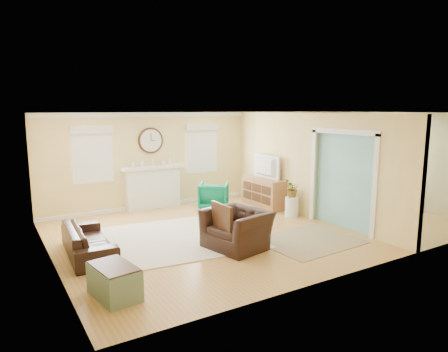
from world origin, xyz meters
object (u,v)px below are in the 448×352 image
(eames_chair, at_px, (237,229))
(dining_table, at_px, (351,194))
(green_chair, at_px, (214,195))
(credenza, at_px, (263,192))
(sofa, at_px, (88,241))

(eames_chair, relative_size, dining_table, 0.59)
(eames_chair, height_order, green_chair, eames_chair)
(green_chair, distance_m, credenza, 1.40)
(sofa, bearing_deg, credenza, -71.89)
(green_chair, distance_m, dining_table, 3.85)
(credenza, bearing_deg, green_chair, 157.57)
(sofa, xyz_separation_m, credenza, (5.05, 1.35, 0.12))
(eames_chair, height_order, credenza, credenza)
(credenza, xyz_separation_m, dining_table, (2.13, -1.24, -0.06))
(dining_table, bearing_deg, green_chair, 61.77)
(eames_chair, distance_m, green_chair, 3.22)
(eames_chair, xyz_separation_m, dining_table, (4.61, 1.22, -0.03))
(green_chair, height_order, credenza, credenza)
(green_chair, bearing_deg, credenza, -165.61)
(eames_chair, distance_m, credenza, 3.49)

